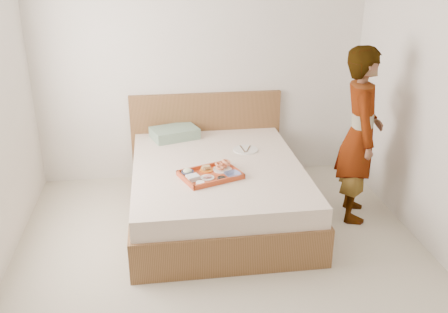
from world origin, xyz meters
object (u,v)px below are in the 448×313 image
bed (217,190)px  person (360,135)px  dinner_plate (246,150)px  tray (210,175)px

bed → person: (1.29, -0.17, 0.55)m
dinner_plate → person: (0.97, -0.48, 0.28)m
tray → person: 1.41m
tray → dinner_plate: tray is taller
tray → person: person is taller
bed → tray: tray is taller
tray → dinner_plate: 0.71m
tray → person: (1.38, 0.10, 0.26)m
bed → dinner_plate: (0.33, 0.32, 0.27)m
dinner_plate → tray: bearing=-125.9°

